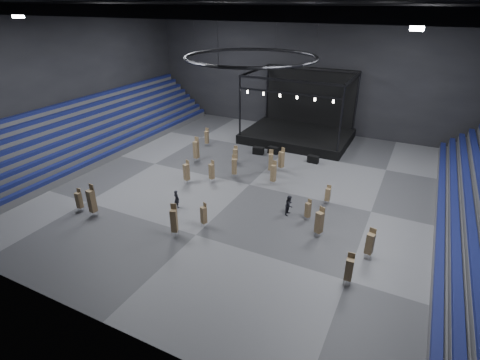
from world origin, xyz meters
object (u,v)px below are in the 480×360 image
at_px(chair_stack_2, 196,149).
at_px(chair_stack_5, 349,269).
at_px(chair_stack_3, 273,173).
at_px(chair_stack_8, 79,200).
at_px(chair_stack_12, 204,215).
at_px(chair_stack_13, 234,166).
at_px(chair_stack_1, 207,137).
at_px(crew_member, 289,205).
at_px(chair_stack_6, 187,172).
at_px(chair_stack_7, 370,243).
at_px(chair_stack_15, 319,222).
at_px(chair_stack_17, 235,154).
at_px(flight_case_left, 258,151).
at_px(chair_stack_0, 281,159).
at_px(chair_stack_10, 308,210).
at_px(chair_stack_4, 328,194).
at_px(flight_case_mid, 273,150).
at_px(chair_stack_11, 92,200).
at_px(stage, 299,129).
at_px(flight_case_right, 313,159).
at_px(man_center, 177,199).
at_px(chair_stack_14, 212,171).
at_px(chair_stack_16, 271,161).
at_px(chair_stack_9, 174,220).

bearing_deg(chair_stack_2, chair_stack_5, -33.09).
distance_m(chair_stack_3, chair_stack_8, 19.13).
relative_size(chair_stack_12, chair_stack_13, 0.87).
distance_m(chair_stack_1, chair_stack_13, 10.50).
bearing_deg(crew_member, chair_stack_6, 88.51).
distance_m(chair_stack_7, chair_stack_15, 4.31).
bearing_deg(chair_stack_7, chair_stack_17, 155.49).
relative_size(flight_case_left, chair_stack_0, 0.50).
xyz_separation_m(chair_stack_8, chair_stack_10, (19.30, 7.88, -0.11)).
xyz_separation_m(chair_stack_3, chair_stack_4, (6.23, -1.58, -0.32)).
height_order(flight_case_mid, chair_stack_8, chair_stack_8).
bearing_deg(flight_case_left, chair_stack_11, -109.51).
xyz_separation_m(chair_stack_4, chair_stack_13, (-10.71, 1.31, 0.33)).
relative_size(chair_stack_3, crew_member, 1.41).
distance_m(chair_stack_1, chair_stack_4, 20.29).
bearing_deg(chair_stack_17, stage, 60.22).
bearing_deg(flight_case_mid, chair_stack_0, -58.19).
relative_size(chair_stack_0, chair_stack_15, 1.01).
height_order(flight_case_right, chair_stack_15, chair_stack_15).
bearing_deg(chair_stack_17, crew_member, -51.46).
xyz_separation_m(chair_stack_3, chair_stack_15, (7.00, -7.34, 0.06)).
bearing_deg(chair_stack_5, chair_stack_15, 122.47).
bearing_deg(chair_stack_2, chair_stack_11, -95.71).
xyz_separation_m(chair_stack_1, chair_stack_8, (-1.62, -19.94, -0.08)).
distance_m(flight_case_mid, chair_stack_10, 16.07).
xyz_separation_m(chair_stack_4, man_center, (-12.51, -7.02, -0.14)).
distance_m(chair_stack_2, chair_stack_15, 19.81).
relative_size(chair_stack_8, chair_stack_10, 1.10).
distance_m(flight_case_mid, flight_case_right, 5.44).
bearing_deg(crew_member, flight_case_mid, 31.43).
bearing_deg(man_center, stage, -84.48).
height_order(chair_stack_2, man_center, chair_stack_2).
distance_m(stage, chair_stack_13, 15.45).
bearing_deg(chair_stack_14, chair_stack_11, -102.54).
bearing_deg(chair_stack_4, chair_stack_17, 161.51).
distance_m(chair_stack_16, chair_stack_17, 4.86).
bearing_deg(chair_stack_4, chair_stack_0, 144.48).
xyz_separation_m(chair_stack_4, chair_stack_12, (-8.49, -8.68, 0.14)).
height_order(chair_stack_17, crew_member, chair_stack_17).
distance_m(flight_case_right, chair_stack_3, 7.92).
relative_size(chair_stack_5, crew_member, 1.32).
relative_size(chair_stack_6, chair_stack_11, 0.85).
xyz_separation_m(flight_case_right, chair_stack_1, (-14.36, -0.79, 0.82)).
bearing_deg(chair_stack_15, chair_stack_14, -177.79).
bearing_deg(chair_stack_9, chair_stack_6, 96.55).
height_order(flight_case_left, chair_stack_11, chair_stack_11).
xyz_separation_m(flight_case_right, chair_stack_7, (9.07, -15.99, 0.90)).
height_order(chair_stack_8, chair_stack_15, chair_stack_15).
height_order(chair_stack_4, chair_stack_12, chair_stack_12).
bearing_deg(chair_stack_3, chair_stack_13, -168.24).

